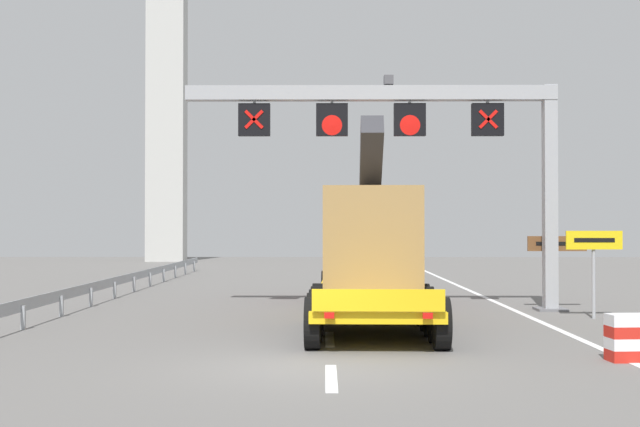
{
  "coord_description": "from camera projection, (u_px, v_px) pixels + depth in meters",
  "views": [
    {
      "loc": [
        0.39,
        -15.29,
        2.57
      ],
      "look_at": [
        0.24,
        9.2,
        2.96
      ],
      "focal_mm": 46.92,
      "sensor_mm": 36.0,
      "label": 1
    }
  ],
  "objects": [
    {
      "name": "tourist_info_sign_brown",
      "position": [
        557.0,
        252.0,
        26.15
      ],
      "size": [
        1.85,
        0.15,
        2.28
      ],
      "color": "#9EA0A5",
      "rests_on": "ground"
    },
    {
      "name": "edge_line_right",
      "position": [
        503.0,
        305.0,
        27.21
      ],
      "size": [
        0.2,
        63.0,
        0.01
      ],
      "primitive_type": "cube",
      "color": "silver",
      "rests_on": "ground"
    },
    {
      "name": "lane_markings",
      "position": [
        328.0,
        301.0,
        28.88
      ],
      "size": [
        0.2,
        41.87,
        0.01
      ],
      "color": "silver",
      "rests_on": "ground"
    },
    {
      "name": "crash_barrier_striped",
      "position": [
        634.0,
        338.0,
        15.95
      ],
      "size": [
        1.03,
        0.57,
        0.9
      ],
      "color": "red",
      "rests_on": "ground"
    },
    {
      "name": "heavy_haul_truck_yellow",
      "position": [
        367.0,
        246.0,
        24.85
      ],
      "size": [
        3.29,
        14.11,
        5.3
      ],
      "color": "yellow",
      "rests_on": "ground"
    },
    {
      "name": "bridge_pylon_distant",
      "position": [
        167.0,
        2.0,
        62.73
      ],
      "size": [
        9.0,
        2.0,
        38.25
      ],
      "color": "#B7B7B2",
      "rests_on": "ground"
    },
    {
      "name": "overhead_lane_gantry",
      "position": [
        419.0,
        129.0,
        25.72
      ],
      "size": [
        11.66,
        0.9,
        7.23
      ],
      "color": "#9EA0A5",
      "rests_on": "ground"
    },
    {
      "name": "exit_sign_yellow",
      "position": [
        594.0,
        251.0,
        23.33
      ],
      "size": [
        1.57,
        0.15,
        2.46
      ],
      "color": "#9EA0A5",
      "rests_on": "ground"
    },
    {
      "name": "guardrail_left",
      "position": [
        123.0,
        280.0,
        31.42
      ],
      "size": [
        0.13,
        36.24,
        0.76
      ],
      "color": "#999EA3",
      "rests_on": "ground"
    },
    {
      "name": "ground",
      "position": [
        304.0,
        367.0,
        15.25
      ],
      "size": [
        112.0,
        112.0,
        0.0
      ],
      "primitive_type": "plane",
      "color": "slate"
    }
  ]
}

